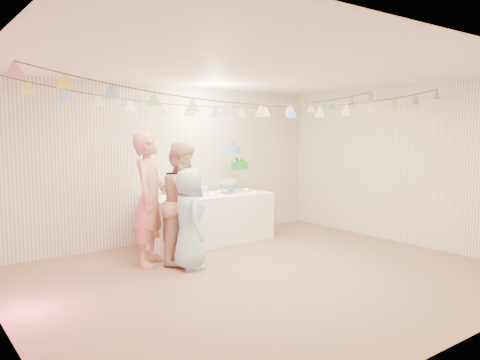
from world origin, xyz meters
TOP-DOWN VIEW (x-y plane):
  - floor at (0.00, 0.00)m, footprint 6.00×6.00m
  - ceiling at (0.00, 0.00)m, footprint 6.00×6.00m
  - back_wall at (0.00, 2.50)m, footprint 6.00×6.00m
  - front_wall at (0.00, -2.50)m, footprint 6.00×6.00m
  - left_wall at (-3.00, 0.00)m, footprint 5.00×5.00m
  - right_wall at (3.00, 0.00)m, footprint 5.00×5.00m
  - table at (0.42, 1.97)m, footprint 2.13×0.85m
  - cake_stand at (0.97, 2.02)m, footprint 0.73×0.43m
  - cake_bottom at (0.82, 1.96)m, footprint 0.31×0.31m
  - cake_middle at (1.15, 2.11)m, footprint 0.27×0.27m
  - cake_top_tier at (0.91, 1.99)m, footprint 0.25×0.25m
  - platter at (-0.18, 1.92)m, footprint 0.37×0.37m
  - posy at (0.37, 2.02)m, footprint 0.13×0.13m
  - person_adult_a at (-0.94, 1.34)m, footprint 0.78×0.78m
  - person_adult_b at (-0.50, 1.17)m, footprint 1.04×1.03m
  - person_child at (-0.60, 0.85)m, footprint 0.59×0.75m
  - bunting_back at (0.00, 1.10)m, footprint 5.60×1.10m
  - bunting_front at (0.00, -0.20)m, footprint 5.60×0.90m
  - tealight_0 at (-0.38, 1.82)m, footprint 0.04×0.04m
  - tealight_1 at (0.07, 2.15)m, footprint 0.04×0.04m
  - tealight_2 at (0.52, 1.75)m, footprint 0.04×0.04m
  - tealight_3 at (0.77, 2.19)m, footprint 0.04×0.04m
  - tealight_4 at (1.24, 1.79)m, footprint 0.04×0.04m
  - tealight_5 at (1.32, 2.12)m, footprint 0.04×0.04m
  - tealight_6 at (0.51, 2.00)m, footprint 0.04×0.04m

SIDE VIEW (x-z plane):
  - floor at x=0.00m, z-range 0.00..0.00m
  - table at x=0.42m, z-range 0.00..0.80m
  - person_child at x=-0.60m, z-range 0.00..1.35m
  - platter at x=-0.18m, z-range 0.75..0.77m
  - tealight_0 at x=-0.38m, z-range 0.80..0.83m
  - tealight_1 at x=0.07m, z-range 0.80..0.83m
  - tealight_2 at x=0.52m, z-range 0.80..0.83m
  - tealight_3 at x=0.77m, z-range 0.80..0.83m
  - tealight_4 at x=1.24m, z-range 0.80..0.83m
  - tealight_5 at x=1.32m, z-range 0.80..0.83m
  - tealight_6 at x=0.51m, z-range 0.80..0.83m
  - posy at x=0.37m, z-range 0.75..0.89m
  - cake_bottom at x=0.82m, z-range 0.76..0.91m
  - person_adult_b at x=-0.50m, z-range 0.00..1.69m
  - person_adult_a at x=-0.94m, z-range 0.00..1.83m
  - cake_middle at x=1.15m, z-range 1.00..1.22m
  - cake_stand at x=0.97m, z-range 0.75..1.57m
  - back_wall at x=0.00m, z-range 1.30..1.30m
  - front_wall at x=0.00m, z-range 1.30..1.30m
  - left_wall at x=-3.00m, z-range 1.30..1.30m
  - right_wall at x=3.00m, z-range 1.30..1.30m
  - cake_top_tier at x=0.91m, z-range 1.28..1.47m
  - bunting_front at x=0.00m, z-range 2.14..2.50m
  - bunting_back at x=0.00m, z-range 2.15..2.55m
  - ceiling at x=0.00m, z-range 2.60..2.60m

